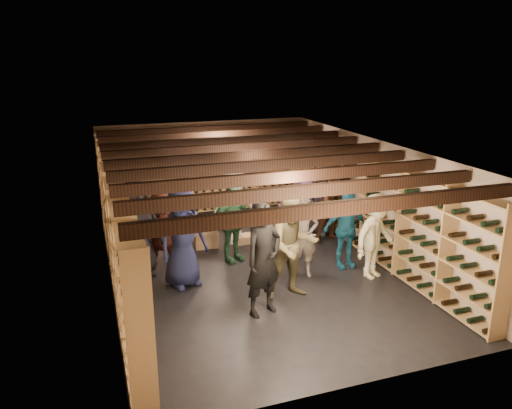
{
  "coord_description": "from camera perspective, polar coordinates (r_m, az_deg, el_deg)",
  "views": [
    {
      "loc": [
        -2.93,
        -8.76,
        4.12
      ],
      "look_at": [
        0.14,
        0.2,
        1.22
      ],
      "focal_mm": 35.0,
      "sensor_mm": 36.0,
      "label": 1
    }
  ],
  "objects": [
    {
      "name": "ceiling",
      "position": [
        9.4,
        -0.41,
        6.45
      ],
      "size": [
        5.5,
        8.0,
        0.01
      ],
      "primitive_type": "cube",
      "color": "beige",
      "rests_on": "walls"
    },
    {
      "name": "crate_loose",
      "position": [
        11.29,
        -1.35,
        -3.94
      ],
      "size": [
        0.53,
        0.37,
        0.17
      ],
      "primitive_type": "cube",
      "rotation": [
        0.0,
        0.0,
        0.08
      ],
      "color": "tan",
      "rests_on": "ground"
    },
    {
      "name": "wine_rack_right",
      "position": [
        10.78,
        12.67,
        0.17
      ],
      "size": [
        0.32,
        7.5,
        2.15
      ],
      "color": "tan",
      "rests_on": "ground"
    },
    {
      "name": "person_1",
      "position": [
        8.02,
        0.85,
        -6.29
      ],
      "size": [
        0.81,
        0.67,
        1.89
      ],
      "primitive_type": "imported",
      "rotation": [
        0.0,
        0.0,
        0.37
      ],
      "color": "black",
      "rests_on": "ground"
    },
    {
      "name": "person_3",
      "position": [
        9.6,
        13.52,
        -3.55
      ],
      "size": [
        1.22,
        0.98,
        1.65
      ],
      "primitive_type": "imported",
      "rotation": [
        0.0,
        0.0,
        0.4
      ],
      "color": "#EEEBB5",
      "rests_on": "ground"
    },
    {
      "name": "person_6",
      "position": [
        9.09,
        -8.39,
        -3.67
      ],
      "size": [
        1.06,
        0.87,
        1.88
      ],
      "primitive_type": "imported",
      "rotation": [
        0.0,
        0.0,
        0.33
      ],
      "color": "#1D224A",
      "rests_on": "ground"
    },
    {
      "name": "person_9",
      "position": [
        10.99,
        -2.34,
        -0.38
      ],
      "size": [
        1.19,
        0.83,
        1.68
      ],
      "primitive_type": "imported",
      "rotation": [
        0.0,
        0.0,
        -0.2
      ],
      "color": "#B5B2A6",
      "rests_on": "ground"
    },
    {
      "name": "person_10",
      "position": [
        10.07,
        -2.8,
        -2.08
      ],
      "size": [
        1.06,
        0.74,
        1.66
      ],
      "primitive_type": "imported",
      "rotation": [
        0.0,
        0.0,
        0.38
      ],
      "color": "#285433",
      "rests_on": "ground"
    },
    {
      "name": "person_0",
      "position": [
        9.65,
        -13.39,
        -2.72
      ],
      "size": [
        1.01,
        0.75,
        1.88
      ],
      "primitive_type": "imported",
      "rotation": [
        0.0,
        0.0,
        0.17
      ],
      "color": "black",
      "rests_on": "ground"
    },
    {
      "name": "person_4",
      "position": [
        9.97,
        10.19,
        -2.78
      ],
      "size": [
        0.93,
        0.4,
        1.58
      ],
      "primitive_type": "imported",
      "rotation": [
        0.0,
        0.0,
        -0.01
      ],
      "color": "#1A6181",
      "rests_on": "ground"
    },
    {
      "name": "ceiling_joists",
      "position": [
        9.42,
        -0.4,
        5.62
      ],
      "size": [
        5.4,
        7.12,
        0.18
      ],
      "color": "black",
      "rests_on": "ground"
    },
    {
      "name": "person_12",
      "position": [
        11.75,
        7.7,
        0.58
      ],
      "size": [
        0.96,
        0.82,
        1.66
      ],
      "primitive_type": "imported",
      "rotation": [
        0.0,
        0.0,
        0.43
      ],
      "color": "#333136",
      "rests_on": "ground"
    },
    {
      "name": "crate_stack_right",
      "position": [
        10.99,
        -5.73,
        -3.21
      ],
      "size": [
        0.53,
        0.38,
        0.68
      ],
      "rotation": [
        0.0,
        0.0,
        -0.1
      ],
      "color": "tan",
      "rests_on": "ground"
    },
    {
      "name": "person_2",
      "position": [
        8.59,
        4.23,
        -4.74
      ],
      "size": [
        0.92,
        0.72,
        1.89
      ],
      "primitive_type": "imported",
      "rotation": [
        0.0,
        0.0,
        -0.0
      ],
      "color": "brown",
      "rests_on": "ground"
    },
    {
      "name": "wine_rack_left",
      "position": [
        9.28,
        -15.63,
        -2.81
      ],
      "size": [
        0.32,
        7.5,
        2.15
      ],
      "color": "tan",
      "rests_on": "ground"
    },
    {
      "name": "ground",
      "position": [
        10.11,
        -0.38,
        -7.04
      ],
      "size": [
        8.0,
        8.0,
        0.0
      ],
      "primitive_type": "plane",
      "color": "black",
      "rests_on": "ground"
    },
    {
      "name": "person_7",
      "position": [
        9.45,
        5.37,
        -3.63
      ],
      "size": [
        0.66,
        0.51,
        1.6
      ],
      "primitive_type": "imported",
      "rotation": [
        0.0,
        0.0,
        -0.24
      ],
      "color": "gray",
      "rests_on": "ground"
    },
    {
      "name": "crate_stack_left",
      "position": [
        12.16,
        -3.3,
        -1.15
      ],
      "size": [
        0.58,
        0.47,
        0.68
      ],
      "rotation": [
        0.0,
        0.0,
        0.32
      ],
      "color": "tan",
      "rests_on": "ground"
    },
    {
      "name": "person_8",
      "position": [
        11.26,
        8.95,
        0.21
      ],
      "size": [
        0.97,
        0.8,
        1.81
      ],
      "primitive_type": "imported",
      "rotation": [
        0.0,
        0.0,
        0.14
      ],
      "color": "#3F2516",
      "rests_on": "ground"
    },
    {
      "name": "wine_rack_back",
      "position": [
        13.28,
        -5.67,
        3.66
      ],
      "size": [
        4.7,
        0.3,
        2.15
      ],
      "color": "tan",
      "rests_on": "ground"
    },
    {
      "name": "walls",
      "position": [
        9.69,
        -0.39,
        -0.54
      ],
      "size": [
        5.52,
        8.02,
        2.4
      ],
      "color": "#C6B09A",
      "rests_on": "ground"
    },
    {
      "name": "person_11",
      "position": [
        11.43,
        5.57,
        -0.01
      ],
      "size": [
        1.49,
        0.56,
        1.58
      ],
      "primitive_type": "imported",
      "rotation": [
        0.0,
        0.0,
        0.06
      ],
      "color": "#7E5D98",
      "rests_on": "ground"
    },
    {
      "name": "person_5",
      "position": [
        9.99,
        -10.73,
        -2.78
      ],
      "size": [
        1.47,
        0.48,
        1.58
      ],
      "primitive_type": "imported",
      "rotation": [
        0.0,
        0.0,
        -0.01
      ],
      "color": "brown",
      "rests_on": "ground"
    }
  ]
}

